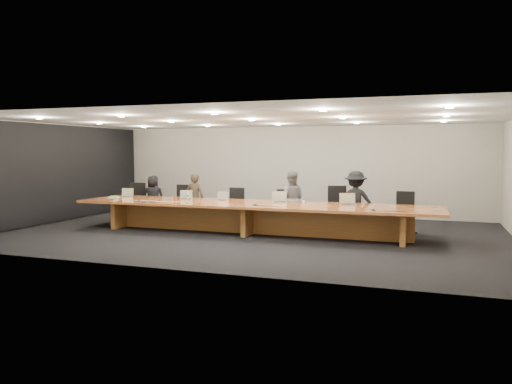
% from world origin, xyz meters
% --- Properties ---
extents(ground, '(12.00, 12.00, 0.00)m').
position_xyz_m(ground, '(0.00, 0.00, 0.00)').
color(ground, black).
rests_on(ground, ground).
extents(back_wall, '(12.00, 0.02, 2.80)m').
position_xyz_m(back_wall, '(0.00, 4.00, 1.40)').
color(back_wall, silver).
rests_on(back_wall, ground).
extents(left_wall_panel, '(0.08, 7.84, 2.74)m').
position_xyz_m(left_wall_panel, '(-5.94, 0.00, 1.37)').
color(left_wall_panel, black).
rests_on(left_wall_panel, ground).
extents(conference_table, '(9.00, 1.80, 0.75)m').
position_xyz_m(conference_table, '(0.00, 0.00, 0.52)').
color(conference_table, brown).
rests_on(conference_table, ground).
extents(chair_far_left, '(0.67, 0.67, 1.11)m').
position_xyz_m(chair_far_left, '(-4.10, 1.21, 0.55)').
color(chair_far_left, black).
rests_on(chair_far_left, ground).
extents(chair_left, '(0.56, 0.56, 1.08)m').
position_xyz_m(chair_left, '(-2.62, 1.22, 0.54)').
color(chair_left, black).
rests_on(chair_left, ground).
extents(chair_mid_left, '(0.53, 0.53, 1.03)m').
position_xyz_m(chair_mid_left, '(-0.97, 1.25, 0.52)').
color(chair_mid_left, black).
rests_on(chair_mid_left, ground).
extents(chair_mid_right, '(0.62, 0.62, 1.02)m').
position_xyz_m(chair_mid_right, '(0.48, 1.19, 0.51)').
color(chair_mid_right, black).
rests_on(chair_mid_right, ground).
extents(chair_right, '(0.74, 0.74, 1.15)m').
position_xyz_m(chair_right, '(1.89, 1.32, 0.57)').
color(chair_right, black).
rests_on(chair_right, ground).
extents(chair_far_right, '(0.60, 0.60, 1.05)m').
position_xyz_m(chair_far_right, '(3.52, 1.22, 0.53)').
color(chair_far_right, black).
rests_on(chair_far_right, ground).
extents(person_a, '(0.76, 0.63, 1.33)m').
position_xyz_m(person_a, '(-3.52, 1.24, 0.66)').
color(person_a, black).
rests_on(person_a, ground).
extents(person_b, '(0.54, 0.38, 1.40)m').
position_xyz_m(person_b, '(-2.14, 1.18, 0.70)').
color(person_b, '#34291C').
rests_on(person_b, ground).
extents(person_c, '(0.82, 0.69, 1.51)m').
position_xyz_m(person_c, '(0.65, 1.25, 0.75)').
color(person_c, slate).
rests_on(person_c, ground).
extents(person_d, '(1.03, 0.66, 1.52)m').
position_xyz_m(person_d, '(2.34, 1.23, 0.76)').
color(person_d, black).
rests_on(person_d, ground).
extents(laptop_a, '(0.37, 0.31, 0.25)m').
position_xyz_m(laptop_a, '(-3.83, 0.33, 0.88)').
color(laptop_a, '#B5AB8A').
rests_on(laptop_a, conference_table).
extents(laptop_b, '(0.38, 0.34, 0.25)m').
position_xyz_m(laptop_b, '(-1.95, 0.28, 0.88)').
color(laptop_b, tan).
rests_on(laptop_b, conference_table).
extents(laptop_c, '(0.32, 0.24, 0.24)m').
position_xyz_m(laptop_c, '(-0.95, 0.30, 0.87)').
color(laptop_c, '#C5B896').
rests_on(laptop_c, conference_table).
extents(laptop_d, '(0.43, 0.37, 0.28)m').
position_xyz_m(laptop_d, '(0.60, 0.38, 0.89)').
color(laptop_d, tan).
rests_on(laptop_d, conference_table).
extents(laptop_e, '(0.43, 0.37, 0.29)m').
position_xyz_m(laptop_e, '(2.30, 0.31, 0.90)').
color(laptop_e, tan).
rests_on(laptop_e, conference_table).
extents(water_bottle, '(0.07, 0.07, 0.19)m').
position_xyz_m(water_bottle, '(-1.92, 0.32, 0.84)').
color(water_bottle, silver).
rests_on(water_bottle, conference_table).
extents(amber_mug, '(0.09, 0.09, 0.09)m').
position_xyz_m(amber_mug, '(-2.09, -0.06, 0.79)').
color(amber_mug, maroon).
rests_on(amber_mug, conference_table).
extents(paper_cup_near, '(0.07, 0.07, 0.08)m').
position_xyz_m(paper_cup_near, '(1.22, 0.30, 0.79)').
color(paper_cup_near, white).
rests_on(paper_cup_near, conference_table).
extents(paper_cup_far, '(0.09, 0.09, 0.09)m').
position_xyz_m(paper_cup_far, '(2.40, 0.33, 0.80)').
color(paper_cup_far, silver).
rests_on(paper_cup_far, conference_table).
extents(notepad, '(0.31, 0.28, 0.02)m').
position_xyz_m(notepad, '(-4.12, 0.17, 0.76)').
color(notepad, silver).
rests_on(notepad, conference_table).
extents(lime_gadget, '(0.20, 0.15, 0.03)m').
position_xyz_m(lime_gadget, '(-4.12, 0.18, 0.78)').
color(lime_gadget, green).
rests_on(lime_gadget, notepad).
extents(av_box, '(0.28, 0.25, 0.03)m').
position_xyz_m(av_box, '(-3.68, -0.46, 0.77)').
color(av_box, '#AFAFB4').
rests_on(av_box, conference_table).
extents(mic_left, '(0.15, 0.15, 0.03)m').
position_xyz_m(mic_left, '(-2.83, -0.58, 0.77)').
color(mic_left, black).
rests_on(mic_left, conference_table).
extents(mic_center, '(0.16, 0.16, 0.03)m').
position_xyz_m(mic_center, '(0.25, -0.49, 0.77)').
color(mic_center, black).
rests_on(mic_center, conference_table).
extents(mic_right, '(0.13, 0.13, 0.03)m').
position_xyz_m(mic_right, '(2.97, -0.57, 0.77)').
color(mic_right, black).
rests_on(mic_right, conference_table).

